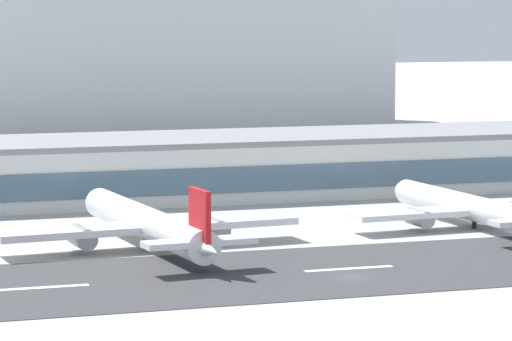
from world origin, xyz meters
TOP-DOWN VIEW (x-y plane):
  - ground_plane at (0.00, 0.00)m, footprint 1400.00×1400.00m
  - runway_strip at (0.00, 5.28)m, footprint 800.00×33.42m
  - runway_centreline_dash_3 at (-38.02, 5.28)m, footprint 12.00×1.20m
  - runway_centreline_dash_4 at (1.80, 5.28)m, footprint 12.00×1.20m
  - terminal_building at (6.44, 79.77)m, footprint 213.85×28.41m
  - distant_hotel_block at (26.96, 227.72)m, footprint 141.49×37.93m
  - airliner_red_tail_gate_1 at (-18.93, 27.34)m, footprint 43.61×51.33m
  - airliner_blue_tail_gate_2 at (32.40, 30.60)m, footprint 40.19×45.46m

SIDE VIEW (x-z plane):
  - ground_plane at x=0.00m, z-range 0.00..0.00m
  - runway_strip at x=0.00m, z-range 0.00..0.08m
  - runway_centreline_dash_3 at x=-38.02m, z-range 0.08..0.09m
  - runway_centreline_dash_4 at x=1.80m, z-range 0.08..0.09m
  - airliner_blue_tail_gate_2 at x=32.40m, z-range -1.72..7.76m
  - airliner_red_tail_gate_1 at x=-18.93m, z-range -1.95..8.78m
  - terminal_building at x=6.44m, z-range 0.00..10.85m
  - distant_hotel_block at x=26.96m, z-range 0.00..47.76m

